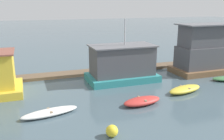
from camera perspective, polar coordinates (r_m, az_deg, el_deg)
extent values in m
plane|color=#475B66|center=(23.72, -0.81, -2.69)|extent=(200.00, 200.00, 0.00)
cube|color=brown|center=(26.77, -3.13, -0.32)|extent=(33.80, 1.80, 0.30)
cube|color=teal|center=(24.04, 2.29, -1.68)|extent=(6.59, 3.74, 0.62)
cube|color=#4C4C51|center=(23.62, 2.34, 2.19)|extent=(5.73, 2.89, 2.70)
cube|color=slate|center=(23.36, 2.37, 5.56)|extent=(6.03, 3.19, 0.12)
cylinder|color=#B2B2B7|center=(23.27, 2.96, 8.69)|extent=(0.12, 0.12, 2.43)
cube|color=brown|center=(28.54, 19.73, 0.06)|extent=(6.20, 3.69, 0.58)
cube|color=#4C4C51|center=(28.23, 19.98, 2.83)|extent=(5.31, 2.80, 2.25)
cube|color=#4C4C51|center=(27.88, 20.38, 7.33)|extent=(4.92, 2.41, 2.23)
cube|color=slate|center=(27.77, 20.60, 9.73)|extent=(5.61, 3.10, 0.12)
ellipsoid|color=white|center=(17.23, -14.00, -9.38)|extent=(3.93, 1.75, 0.41)
cube|color=#997F60|center=(17.17, -14.03, -8.95)|extent=(0.32, 0.91, 0.08)
ellipsoid|color=red|center=(18.52, 6.88, -7.07)|extent=(3.18, 1.70, 0.53)
cube|color=#997F60|center=(18.45, 6.90, -6.53)|extent=(0.31, 1.09, 0.08)
ellipsoid|color=yellow|center=(21.71, 16.33, -4.25)|extent=(3.60, 2.03, 0.53)
cube|color=#997F60|center=(21.66, 16.36, -3.78)|extent=(0.41, 1.07, 0.08)
sphere|color=yellow|center=(14.20, -0.02, -13.76)|extent=(0.69, 0.69, 0.69)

